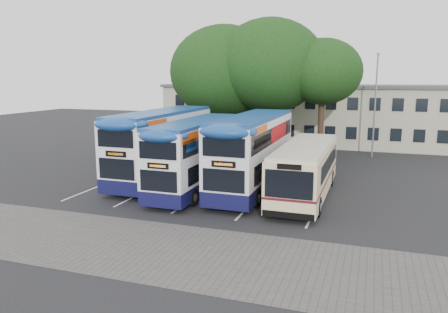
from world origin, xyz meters
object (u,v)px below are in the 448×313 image
bus_dd_right (253,149)px  bus_single (306,167)px  tree_mid (270,66)px  tree_right (323,72)px  tree_left (224,72)px  lamp_post (375,100)px  bus_dd_mid (198,152)px  bus_dd_left (163,142)px

bus_dd_right → bus_single: size_ratio=1.06×
tree_mid → tree_right: bearing=-4.5°
tree_left → tree_mid: 4.37m
lamp_post → bus_single: (-3.66, -14.84, -3.29)m
tree_left → bus_dd_right: (5.98, -11.87, -4.87)m
tree_left → tree_right: 8.88m
tree_mid → bus_dd_mid: size_ratio=1.13×
tree_left → tree_right: (8.83, -0.89, -0.04)m
tree_right → bus_dd_left: tree_right is taller
tree_mid → bus_dd_left: bearing=-114.9°
tree_mid → bus_dd_right: size_ratio=1.06×
lamp_post → bus_single: 15.64m
lamp_post → bus_dd_left: lamp_post is taller
bus_single → bus_dd_left: bearing=173.1°
tree_mid → bus_dd_mid: bearing=-97.5°
tree_mid → tree_left: bearing=172.9°
bus_dd_mid → bus_dd_left: bearing=152.3°
bus_dd_right → bus_dd_left: bearing=174.3°
lamp_post → tree_right: 5.83m
bus_dd_left → bus_single: 10.10m
tree_mid → bus_dd_left: (-4.95, -10.67, -5.35)m
tree_left → tree_right: size_ratio=1.15×
bus_dd_right → lamp_post: bearing=63.8°
bus_dd_left → tree_left: bearing=86.7°
tree_right → bus_dd_left: 14.80m
bus_dd_left → bus_single: (10.00, -1.20, -0.83)m
bus_single → tree_mid: bearing=113.0°
bus_dd_right → tree_left: bearing=116.8°
bus_dd_left → bus_dd_right: (6.62, -0.66, -0.04)m
tree_left → bus_dd_left: size_ratio=1.02×
lamp_post → tree_mid: (-8.71, -2.96, 2.89)m
bus_dd_left → bus_dd_mid: size_ratio=1.08×
tree_left → bus_dd_left: 12.22m
tree_right → bus_dd_left: (-9.47, -10.32, -4.79)m
bus_dd_right → bus_single: bearing=-9.2°
tree_right → lamp_post: bearing=38.4°
bus_dd_left → bus_single: bus_dd_left is taller
bus_dd_right → bus_dd_mid: bearing=-161.8°
tree_right → bus_dd_right: size_ratio=0.90×
tree_left → bus_dd_left: tree_left is taller
tree_mid → tree_right: (4.52, -0.35, -0.55)m
bus_single → lamp_post: bearing=76.1°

